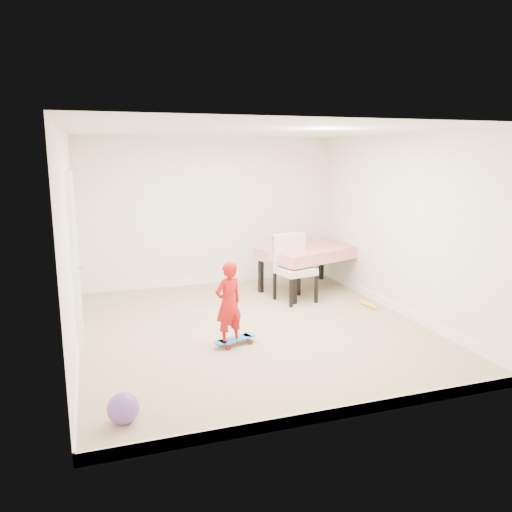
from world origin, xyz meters
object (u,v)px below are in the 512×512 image
object	(u,v)px
dining_table	(309,269)
dining_chair	(296,269)
child	(229,306)
balloon	(123,408)
skateboard	(235,342)

from	to	relation	value
dining_table	dining_chair	bearing A→B (deg)	-151.82
child	dining_chair	bearing A→B (deg)	-155.96
dining_table	dining_chair	distance (m)	0.72
dining_table	dining_chair	xyz separation A→B (m)	(-0.47, -0.52, 0.15)
child	balloon	world-z (taller)	child
child	balloon	size ratio (longest dim) A/B	3.68
skateboard	balloon	bearing A→B (deg)	-151.91
dining_table	skateboard	xyz separation A→B (m)	(-1.90, -2.00, -0.34)
dining_table	balloon	bearing A→B (deg)	-153.58
dining_chair	balloon	distance (m)	4.11
dining_table	dining_chair	size ratio (longest dim) A/B	1.53
child	balloon	xyz separation A→B (m)	(-1.35, -1.42, -0.37)
dining_chair	balloon	world-z (taller)	dining_chair
skateboard	child	bearing A→B (deg)	175.04
dining_table	balloon	world-z (taller)	dining_table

